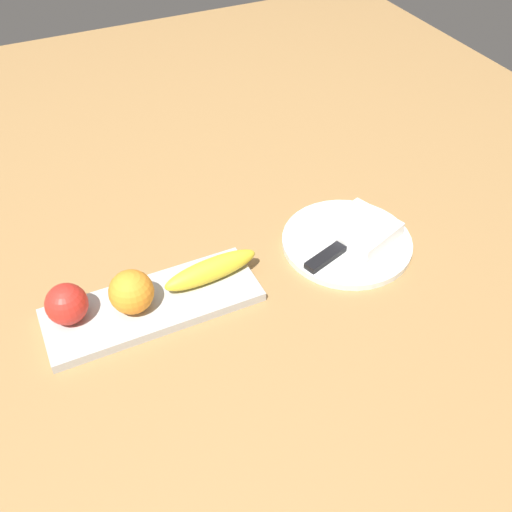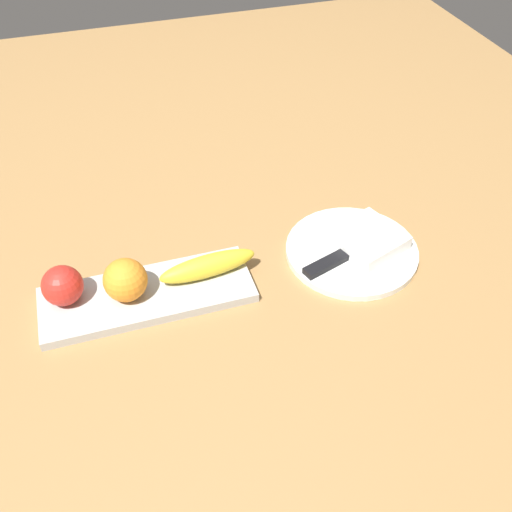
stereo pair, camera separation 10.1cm
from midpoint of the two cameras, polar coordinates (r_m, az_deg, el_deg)
ground_plane at (r=1.01m, az=-9.07°, el=-4.53°), size 2.40×2.40×0.00m
fruit_tray at (r=1.01m, az=-7.39°, el=-3.93°), size 0.36×0.13×0.02m
apple at (r=0.99m, az=-15.23°, el=-2.87°), size 0.07×0.07×0.07m
banana at (r=1.01m, az=-1.61°, el=-1.05°), size 0.17×0.06×0.04m
orange_near_apple at (r=0.97m, az=-9.14°, el=-2.28°), size 0.07×0.07×0.07m
dinner_plate at (r=1.10m, az=12.03°, el=0.32°), size 0.24×0.24×0.01m
folded_napkin at (r=1.10m, az=13.57°, el=1.41°), size 0.14×0.14×0.03m
knife at (r=1.06m, az=10.33°, el=-0.56°), size 0.18×0.08×0.01m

